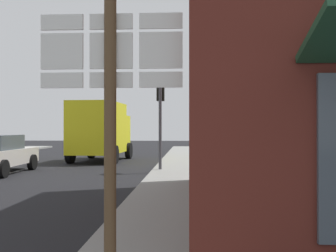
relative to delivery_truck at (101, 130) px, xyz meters
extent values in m
plane|color=black|center=(-2.22, -5.73, -1.65)|extent=(80.00, 80.00, 0.00)
cube|color=gray|center=(4.34, -7.73, -1.58)|extent=(2.21, 44.00, 0.14)
cylinder|color=black|center=(-1.85, -4.42, -1.33)|extent=(0.24, 0.65, 0.64)
cylinder|color=black|center=(-1.78, -7.12, -1.33)|extent=(0.24, 0.65, 0.64)
cube|color=yellow|center=(-0.03, -0.53, 0.10)|extent=(2.40, 3.81, 2.60)
cube|color=yellow|center=(0.11, 1.97, -0.20)|extent=(2.16, 1.41, 2.00)
cube|color=#47515B|center=(0.11, 2.02, 0.60)|extent=(1.76, 0.20, 0.70)
cylinder|color=black|center=(-0.99, 1.98, -1.20)|extent=(0.33, 0.91, 0.90)
cylinder|color=black|center=(1.20, 1.86, -1.20)|extent=(0.33, 0.91, 0.90)
cylinder|color=black|center=(-1.18, -1.42, -1.20)|extent=(0.33, 0.91, 0.90)
cylinder|color=black|center=(1.02, -1.54, -1.20)|extent=(0.33, 0.91, 0.90)
cylinder|color=brown|center=(3.75, -15.87, -0.05)|extent=(0.14, 0.14, 3.20)
cube|color=white|center=(3.17, -15.82, 1.31)|extent=(0.50, 0.03, 0.18)
cube|color=black|center=(3.17, -15.80, 1.31)|extent=(0.43, 0.01, 0.13)
cube|color=white|center=(3.17, -15.82, 0.97)|extent=(0.50, 0.03, 0.42)
cube|color=black|center=(3.17, -15.80, 0.97)|extent=(0.43, 0.01, 0.32)
cube|color=white|center=(3.17, -15.82, 0.63)|extent=(0.50, 0.03, 0.18)
cube|color=black|center=(3.17, -15.80, 0.63)|extent=(0.43, 0.01, 0.13)
cube|color=white|center=(3.75, -15.82, 1.31)|extent=(0.50, 0.03, 0.18)
cube|color=black|center=(3.75, -15.80, 1.31)|extent=(0.43, 0.01, 0.13)
cube|color=white|center=(3.75, -15.82, 0.97)|extent=(0.50, 0.03, 0.42)
cube|color=black|center=(3.75, -15.80, 0.97)|extent=(0.43, 0.01, 0.32)
cube|color=white|center=(3.75, -15.82, 0.63)|extent=(0.50, 0.03, 0.18)
cube|color=black|center=(3.75, -15.80, 0.63)|extent=(0.43, 0.01, 0.13)
cube|color=white|center=(4.33, -15.82, 1.31)|extent=(0.50, 0.03, 0.18)
cube|color=black|center=(4.33, -15.80, 1.31)|extent=(0.43, 0.01, 0.13)
cube|color=white|center=(4.33, -15.82, 0.97)|extent=(0.50, 0.03, 0.42)
cube|color=black|center=(4.33, -15.80, 0.97)|extent=(0.43, 0.01, 0.32)
cube|color=white|center=(4.33, -15.82, 0.63)|extent=(0.50, 0.03, 0.18)
cube|color=black|center=(4.33, -15.80, 0.63)|extent=(0.43, 0.01, 0.13)
cylinder|color=#47474C|center=(3.53, -5.22, 0.20)|extent=(0.12, 0.12, 3.70)
cube|color=black|center=(3.53, -5.02, 1.60)|extent=(0.30, 0.28, 0.90)
sphere|color=#360303|center=(3.53, -4.88, 1.87)|extent=(0.18, 0.18, 0.18)
sphere|color=#3C2303|center=(3.53, -4.88, 1.59)|extent=(0.18, 0.18, 0.18)
sphere|color=#0CA526|center=(3.53, -4.88, 1.31)|extent=(0.18, 0.18, 0.18)
camera|label=1|loc=(4.66, -20.30, 0.07)|focal=41.77mm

